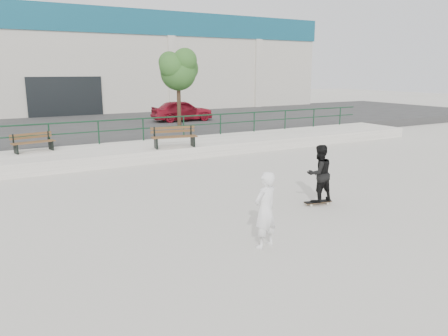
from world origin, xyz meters
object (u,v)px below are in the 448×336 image
red_car (182,110)px  seated_skater (265,210)px  skateboard (318,202)px  standing_skater (319,173)px  bench_right (174,137)px  bench_left (33,142)px  tree (179,69)px

red_car → seated_skater: 19.31m
skateboard → standing_skater: 0.81m
bench_right → seated_skater: (-2.03, -9.52, -0.12)m
bench_right → skateboard: size_ratio=2.40×
bench_right → seated_skater: 9.73m
bench_left → standing_skater: (6.14, -9.58, 0.02)m
standing_skater → seated_skater: 3.43m
red_car → seated_skater: size_ratio=2.37×
skateboard → seated_skater: seated_skater is taller
bench_right → red_car: bearing=73.1°
bench_left → red_car: bearing=24.2°
bench_left → bench_right: bearing=-31.0°
tree → standing_skater: tree is taller
standing_skater → seated_skater: (-2.97, -1.72, -0.07)m
bench_left → skateboard: (6.14, -9.58, -0.79)m
bench_left → skateboard: bench_left is taller
skateboard → bench_right: bearing=106.4°
skateboard → standing_skater: (0.00, 0.00, 0.81)m
skateboard → seated_skater: size_ratio=0.50×
tree → seated_skater: 16.17m
bench_right → red_car: 9.72m
bench_right → tree: 6.87m
standing_skater → tree: bearing=-94.5°
bench_right → tree: bearing=73.3°
bench_left → seated_skater: (3.17, -11.31, -0.05)m
skateboard → tree: bearing=91.9°
bench_left → seated_skater: bearing=-86.4°
bench_left → tree: bearing=13.9°
red_car → standing_skater: red_car is taller
seated_skater → skateboard: bearing=-164.2°
bench_right → red_car: (4.27, 8.73, 0.23)m
bench_right → standing_skater: bearing=-74.0°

